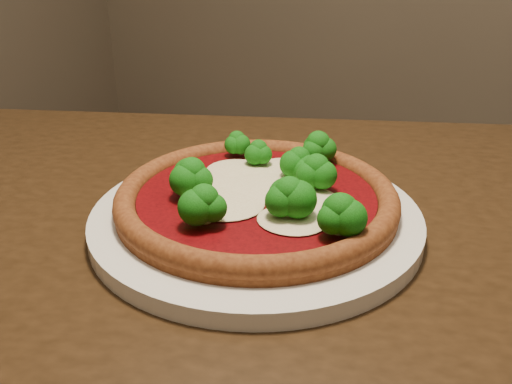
% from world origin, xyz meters
% --- Properties ---
extents(dining_table, '(1.36, 1.09, 0.75)m').
position_xyz_m(dining_table, '(-0.15, -0.19, 0.65)').
color(dining_table, black).
rests_on(dining_table, floor).
extents(plate, '(0.34, 0.34, 0.02)m').
position_xyz_m(plate, '(-0.15, -0.18, 0.76)').
color(plate, silver).
rests_on(plate, dining_table).
extents(pizza, '(0.30, 0.30, 0.06)m').
position_xyz_m(pizza, '(-0.15, -0.17, 0.78)').
color(pizza, brown).
rests_on(pizza, plate).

